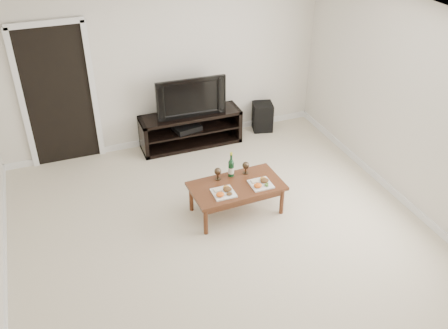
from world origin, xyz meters
The scene contains 14 objects.
floor centered at (0.00, 0.00, 0.00)m, with size 5.50×5.50×0.00m, color beige.
back_wall centered at (0.00, 2.77, 1.30)m, with size 5.00×0.04×2.60m, color silver.
ceiling centered at (0.00, 0.00, 2.62)m, with size 5.00×5.50×0.04m, color white.
doorway centered at (-1.55, 2.73, 1.02)m, with size 0.90×0.02×2.05m, color black.
media_console centered at (0.32, 2.50, 0.28)m, with size 1.58×0.45×0.55m, color black.
television centered at (0.32, 2.50, 0.86)m, with size 1.07×0.14×0.62m, color black.
av_receiver centered at (0.25, 2.48, 0.33)m, with size 0.40×0.30×0.08m, color black.
subwoofer centered at (1.59, 2.57, 0.24)m, with size 0.31×0.31×0.47m, color black.
coffee_table centered at (0.34, 0.62, 0.21)m, with size 1.17×0.64×0.42m, color #5B2D19.
plate_left centered at (0.11, 0.50, 0.45)m, with size 0.27×0.27×0.07m, color white.
plate_right centered at (0.62, 0.51, 0.45)m, with size 0.27×0.27×0.07m, color white.
wine_bottle centered at (0.35, 0.84, 0.59)m, with size 0.07×0.07×0.35m, color #0E361A.
goblet_left centered at (0.16, 0.82, 0.51)m, with size 0.09×0.09×0.17m, color #3C2F21, non-canonical shape.
goblet_right centered at (0.55, 0.82, 0.51)m, with size 0.09×0.09×0.17m, color #3C2F21, non-canonical shape.
Camera 1 is at (-1.65, -4.18, 4.00)m, focal length 40.00 mm.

